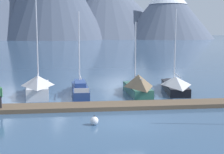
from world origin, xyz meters
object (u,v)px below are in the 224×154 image
(sailboat_second_berth, at_px, (38,86))
(sailboat_far_berth, at_px, (175,84))
(sailboat_mid_dock_port, at_px, (80,88))
(sailboat_mid_dock_starboard, at_px, (137,84))
(mooring_buoy_channel_marker, at_px, (94,121))

(sailboat_second_berth, relative_size, sailboat_far_berth, 1.18)
(sailboat_second_berth, relative_size, sailboat_mid_dock_port, 1.22)
(sailboat_mid_dock_port, relative_size, sailboat_mid_dock_starboard, 1.18)
(sailboat_second_berth, bearing_deg, mooring_buoy_channel_marker, -69.59)
(sailboat_mid_dock_port, bearing_deg, mooring_buoy_channel_marker, -89.66)
(mooring_buoy_channel_marker, bearing_deg, sailboat_mid_dock_port, 90.34)
(sailboat_second_berth, relative_size, sailboat_mid_dock_starboard, 1.44)
(sailboat_mid_dock_starboard, relative_size, sailboat_far_berth, 0.82)
(mooring_buoy_channel_marker, bearing_deg, sailboat_mid_dock_starboard, 60.72)
(sailboat_second_berth, bearing_deg, sailboat_mid_dock_port, -1.26)
(sailboat_second_berth, height_order, sailboat_mid_dock_port, sailboat_second_berth)
(sailboat_far_berth, bearing_deg, sailboat_mid_dock_starboard, -169.11)
(sailboat_second_berth, relative_size, mooring_buoy_channel_marker, 15.72)
(sailboat_mid_dock_port, distance_m, mooring_buoy_channel_marker, 9.78)
(sailboat_second_berth, distance_m, sailboat_far_berth, 12.46)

